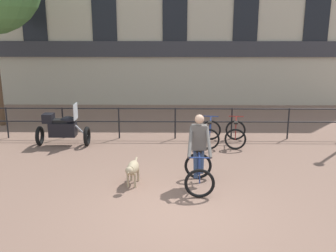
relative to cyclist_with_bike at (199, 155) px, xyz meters
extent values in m
plane|color=#7A5B4C|center=(-0.54, -1.29, -0.76)|extent=(60.00, 60.00, 0.00)
cylinder|color=black|center=(-6.16, 3.91, -0.24)|extent=(0.05, 0.05, 1.05)
cylinder|color=black|center=(-4.29, 3.91, -0.24)|extent=(0.05, 0.05, 1.05)
cylinder|color=black|center=(-2.41, 3.91, -0.24)|extent=(0.05, 0.05, 1.05)
cylinder|color=black|center=(-0.54, 3.91, -0.24)|extent=(0.05, 0.05, 1.05)
cylinder|color=black|center=(1.34, 3.91, -0.24)|extent=(0.05, 0.05, 1.05)
cylinder|color=black|center=(3.21, 3.91, -0.24)|extent=(0.05, 0.05, 1.05)
cylinder|color=black|center=(-0.54, 3.91, 0.26)|extent=(15.00, 0.04, 0.04)
cylinder|color=black|center=(-0.54, 3.91, -0.19)|extent=(15.00, 0.04, 0.04)
cube|color=#BCB299|center=(-0.54, 9.71, 3.52)|extent=(18.00, 0.60, 8.57)
cube|color=#333338|center=(-0.54, 9.35, 1.84)|extent=(17.10, 0.12, 0.70)
cube|color=black|center=(-6.84, 9.38, 3.95)|extent=(1.10, 0.06, 4.80)
cube|color=black|center=(-3.69, 9.38, 3.95)|extent=(1.10, 0.06, 4.80)
cube|color=black|center=(-0.54, 9.38, 3.95)|extent=(1.10, 0.06, 4.80)
cube|color=black|center=(2.61, 9.38, 3.95)|extent=(1.10, 0.06, 4.80)
cube|color=black|center=(5.76, 9.38, 3.95)|extent=(1.10, 0.06, 4.80)
torus|color=black|center=(-0.02, -0.69, -0.42)|extent=(0.68, 0.09, 0.68)
torus|color=black|center=(0.01, 0.41, -0.42)|extent=(0.68, 0.09, 0.68)
cylinder|color=navy|center=(-0.01, -0.26, -0.19)|extent=(0.05, 0.49, 0.60)
cylinder|color=navy|center=(0.00, 0.07, -0.22)|extent=(0.04, 0.23, 0.52)
cylinder|color=navy|center=(0.00, -0.16, 0.07)|extent=(0.06, 0.66, 0.10)
cylinder|color=navy|center=(0.01, 0.19, -0.45)|extent=(0.04, 0.44, 0.08)
cylinder|color=navy|center=(0.01, 0.29, -0.19)|extent=(0.03, 0.26, 0.47)
cylinder|color=navy|center=(-0.02, -0.59, -0.16)|extent=(0.04, 0.23, 0.54)
cylinder|color=navy|center=(-0.01, -0.49, 0.10)|extent=(0.48, 0.05, 0.03)
cube|color=black|center=(0.01, 0.17, 0.06)|extent=(0.13, 0.24, 0.05)
cube|color=#56514C|center=(0.01, 0.17, 0.39)|extent=(0.37, 0.23, 0.60)
sphere|color=tan|center=(0.01, 0.17, 0.83)|extent=(0.22, 0.22, 0.22)
cylinder|color=#56514C|center=(-0.21, -0.15, 0.37)|extent=(0.17, 0.72, 0.60)
cylinder|color=#56514C|center=(0.21, -0.17, 0.37)|extent=(0.12, 0.72, 0.60)
cylinder|color=navy|center=(-0.07, 0.07, -0.25)|extent=(0.13, 0.31, 0.69)
cylinder|color=navy|center=(0.07, 0.07, -0.19)|extent=(0.15, 0.31, 0.58)
ellipsoid|color=tan|center=(-1.57, 0.06, -0.35)|extent=(0.33, 0.64, 0.31)
cylinder|color=tan|center=(-1.59, -0.18, -0.33)|extent=(0.19, 0.18, 0.18)
sphere|color=tan|center=(-1.61, -0.34, -0.26)|extent=(0.18, 0.18, 0.18)
cone|color=tan|center=(-1.62, -0.43, -0.28)|extent=(0.11, 0.12, 0.10)
cylinder|color=tan|center=(-1.53, 0.43, -0.29)|extent=(0.08, 0.21, 0.12)
cylinder|color=tan|center=(-1.67, -0.13, -0.59)|extent=(0.06, 0.06, 0.35)
cylinder|color=tan|center=(-1.50, -0.15, -0.59)|extent=(0.06, 0.06, 0.35)
cylinder|color=tan|center=(-1.63, 0.26, -0.59)|extent=(0.06, 0.06, 0.35)
cylinder|color=tan|center=(-1.46, 0.25, -0.59)|extent=(0.06, 0.06, 0.35)
torus|color=black|center=(-3.32, 3.09, -0.45)|extent=(0.12, 0.62, 0.62)
torus|color=black|center=(-4.81, 3.10, -0.45)|extent=(0.12, 0.62, 0.62)
cube|color=black|center=(-4.06, 3.09, -0.23)|extent=(0.82, 0.40, 0.44)
ellipsoid|color=black|center=(-3.88, 3.09, 0.07)|extent=(0.48, 0.32, 0.24)
cube|color=black|center=(-4.17, 3.09, 0.04)|extent=(0.56, 0.30, 0.10)
cylinder|color=#B2B2B7|center=(-3.51, 3.09, -0.27)|extent=(0.42, 0.06, 0.41)
cube|color=silver|center=(-3.63, 3.09, 0.34)|extent=(0.03, 0.44, 0.50)
cube|color=black|center=(-4.50, 3.09, 0.13)|extent=(0.32, 0.36, 0.28)
torus|color=black|center=(0.65, 3.78, -0.43)|extent=(0.66, 0.16, 0.66)
torus|color=black|center=(0.49, 2.74, -0.43)|extent=(0.66, 0.16, 0.66)
cylinder|color=navy|center=(0.58, 3.37, -0.20)|extent=(0.10, 0.47, 0.58)
cylinder|color=navy|center=(0.54, 3.06, -0.24)|extent=(0.06, 0.22, 0.51)
cylinder|color=navy|center=(0.57, 3.28, 0.05)|extent=(0.13, 0.63, 0.10)
cylinder|color=navy|center=(0.52, 2.95, -0.46)|extent=(0.09, 0.42, 0.07)
cylinder|color=navy|center=(0.50, 2.86, -0.21)|extent=(0.06, 0.25, 0.46)
cylinder|color=navy|center=(0.63, 3.69, -0.18)|extent=(0.06, 0.21, 0.52)
cylinder|color=navy|center=(0.62, 3.59, 0.08)|extent=(0.48, 0.10, 0.03)
cube|color=black|center=(0.52, 2.97, 0.03)|extent=(0.16, 0.26, 0.05)
torus|color=black|center=(1.46, 3.78, -0.43)|extent=(0.66, 0.16, 0.66)
torus|color=black|center=(1.29, 2.74, -0.43)|extent=(0.66, 0.16, 0.66)
cylinder|color=maroon|center=(1.39, 3.37, -0.20)|extent=(0.11, 0.47, 0.58)
cylinder|color=maroon|center=(1.34, 3.06, -0.24)|extent=(0.07, 0.22, 0.51)
cylinder|color=maroon|center=(1.38, 3.28, 0.05)|extent=(0.13, 0.63, 0.10)
cylinder|color=maroon|center=(1.33, 2.95, -0.46)|extent=(0.09, 0.42, 0.07)
cylinder|color=maroon|center=(1.31, 2.86, -0.21)|extent=(0.06, 0.25, 0.46)
cylinder|color=maroon|center=(1.44, 3.69, -0.18)|extent=(0.06, 0.21, 0.52)
cylinder|color=maroon|center=(1.43, 3.59, 0.08)|extent=(0.48, 0.10, 0.03)
cube|color=black|center=(1.33, 2.97, 0.03)|extent=(0.16, 0.26, 0.05)
camera|label=1|loc=(-0.62, -8.73, 3.02)|focal=42.00mm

